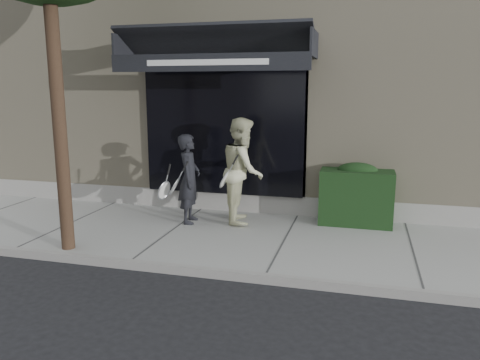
# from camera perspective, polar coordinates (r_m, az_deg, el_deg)

# --- Properties ---
(ground) EXTENTS (80.00, 80.00, 0.00)m
(ground) POSITION_cam_1_polar(r_m,az_deg,el_deg) (7.87, 5.47, -8.02)
(ground) COLOR black
(ground) RESTS_ON ground
(sidewalk) EXTENTS (20.00, 3.00, 0.12)m
(sidewalk) POSITION_cam_1_polar(r_m,az_deg,el_deg) (7.85, 5.48, -7.61)
(sidewalk) COLOR #989893
(sidewalk) RESTS_ON ground
(curb) EXTENTS (20.00, 0.10, 0.14)m
(curb) POSITION_cam_1_polar(r_m,az_deg,el_deg) (6.42, 3.13, -11.88)
(curb) COLOR gray
(curb) RESTS_ON ground
(building_facade) EXTENTS (14.30, 8.04, 5.64)m
(building_facade) POSITION_cam_1_polar(r_m,az_deg,el_deg) (12.35, 9.58, 11.78)
(building_facade) COLOR #B5A98A
(building_facade) RESTS_ON ground
(hedge) EXTENTS (1.30, 0.70, 1.14)m
(hedge) POSITION_cam_1_polar(r_m,az_deg,el_deg) (8.80, 13.99, -1.77)
(hedge) COLOR black
(hedge) RESTS_ON sidewalk
(pedestrian_front) EXTENTS (0.71, 0.80, 1.64)m
(pedestrian_front) POSITION_cam_1_polar(r_m,az_deg,el_deg) (8.61, -6.23, 0.13)
(pedestrian_front) COLOR black
(pedestrian_front) RESTS_ON sidewalk
(pedestrian_back) EXTENTS (0.94, 1.09, 1.94)m
(pedestrian_back) POSITION_cam_1_polar(r_m,az_deg,el_deg) (8.60, 0.34, 1.20)
(pedestrian_back) COLOR beige
(pedestrian_back) RESTS_ON sidewalk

